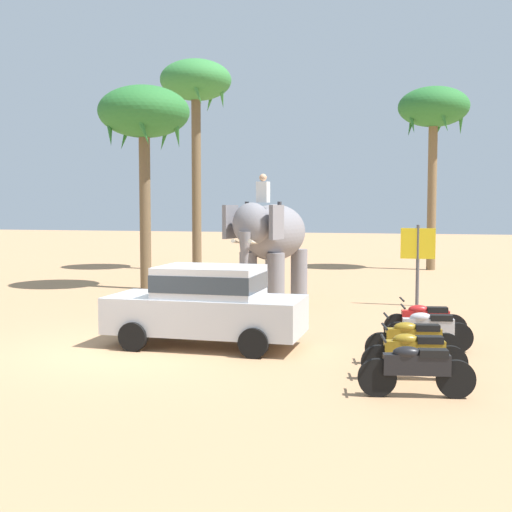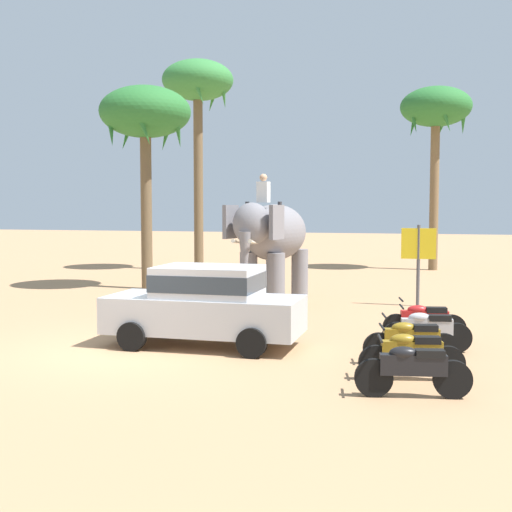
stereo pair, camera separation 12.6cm
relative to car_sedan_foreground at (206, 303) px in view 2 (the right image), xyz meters
The scene contains 12 objects.
ground_plane 1.77m from the car_sedan_foreground, 150.19° to the right, with size 120.00×120.00×0.00m, color tan.
car_sedan_foreground is the anchor object (origin of this frame).
elephant_with_mahout 6.43m from the car_sedan_foreground, 90.92° to the left, with size 2.18×4.00×3.88m.
motorcycle_nearest_camera 5.22m from the car_sedan_foreground, 33.19° to the right, with size 1.79×0.57×0.94m.
motorcycle_second_in_row 4.67m from the car_sedan_foreground, 22.55° to the right, with size 1.78×0.61×0.94m.
motorcycle_mid_row 4.32m from the car_sedan_foreground, ahead, with size 1.78×0.60×0.94m.
motorcycle_fourth_in_row 4.57m from the car_sedan_foreground, ahead, with size 1.79×0.56×0.94m.
motorcycle_far_in_row 4.77m from the car_sedan_foreground, 20.69° to the left, with size 1.79×0.58×0.94m.
palm_tree_behind_elephant 18.34m from the car_sedan_foreground, 110.17° to the left, with size 3.20×3.20×9.47m.
palm_tree_near_hut 11.52m from the car_sedan_foreground, 120.79° to the left, with size 3.20×3.20×7.14m.
palm_tree_left_of_road 20.31m from the car_sedan_foreground, 76.39° to the left, with size 3.20×3.20×8.33m.
signboard_yellow 8.20m from the car_sedan_foreground, 59.29° to the left, with size 1.00×0.10×2.40m.
Camera 2 is at (5.96, -12.67, 2.97)m, focal length 47.67 mm.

